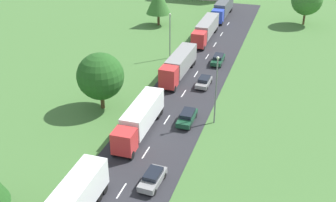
% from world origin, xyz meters
% --- Properties ---
extents(road, '(10.00, 140.00, 0.06)m').
position_xyz_m(road, '(0.00, 24.50, 0.03)').
color(road, '#2B2B30').
rests_on(road, ground).
extents(lane_marking_centre, '(0.16, 117.47, 0.01)m').
position_xyz_m(lane_marking_centre, '(0.00, 18.79, 0.07)').
color(lane_marking_centre, white).
rests_on(lane_marking_centre, road).
extents(truck_second, '(2.63, 11.90, 3.51)m').
position_xyz_m(truck_second, '(-2.19, 28.94, 2.07)').
color(truck_second, red).
rests_on(truck_second, road).
extents(truck_third, '(2.65, 12.38, 3.53)m').
position_xyz_m(truck_third, '(-2.45, 46.49, 2.12)').
color(truck_third, red).
rests_on(truck_third, road).
extents(truck_fourth, '(2.57, 13.78, 3.52)m').
position_xyz_m(truck_fourth, '(-2.47, 65.19, 2.09)').
color(truck_fourth, red).
rests_on(truck_fourth, road).
extents(truck_fifth, '(2.51, 13.67, 3.78)m').
position_xyz_m(truck_fifth, '(-2.24, 81.38, 2.21)').
color(truck_fifth, blue).
rests_on(truck_fifth, road).
extents(car_second, '(1.92, 4.12, 1.45)m').
position_xyz_m(car_second, '(2.64, 20.01, 0.83)').
color(car_second, gray).
rests_on(car_second, road).
extents(car_third, '(1.83, 4.53, 1.48)m').
position_xyz_m(car_third, '(2.67, 33.03, 0.84)').
color(car_third, '#19472D').
rests_on(car_third, road).
extents(car_fourth, '(1.84, 3.99, 1.39)m').
position_xyz_m(car_fourth, '(2.21, 44.14, 0.80)').
color(car_fourth, gray).
rests_on(car_fourth, road).
extents(car_fifth, '(1.82, 4.63, 1.46)m').
position_xyz_m(car_fifth, '(2.42, 53.61, 0.83)').
color(car_fifth, '#19472D').
rests_on(car_fifth, road).
extents(lamppost_second, '(0.36, 0.36, 9.12)m').
position_xyz_m(lamppost_second, '(5.98, 34.11, 5.05)').
color(lamppost_second, slate).
rests_on(lamppost_second, ground).
extents(lamppost_third, '(0.36, 0.36, 8.02)m').
position_xyz_m(lamppost_third, '(-6.18, 53.63, 4.49)').
color(lamppost_third, slate).
rests_on(lamppost_third, ground).
extents(tree_oak, '(6.32, 6.32, 7.91)m').
position_xyz_m(tree_oak, '(-9.40, 33.34, 4.74)').
color(tree_oak, '#513823').
rests_on(tree_oak, ground).
extents(tree_maple, '(5.27, 5.27, 8.39)m').
position_xyz_m(tree_maple, '(-14.33, 71.18, 5.47)').
color(tree_maple, '#513823').
rests_on(tree_maple, ground).
extents(tree_pine, '(6.61, 6.61, 8.77)m').
position_xyz_m(tree_pine, '(15.69, 81.27, 5.46)').
color(tree_pine, '#513823').
rests_on(tree_pine, ground).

